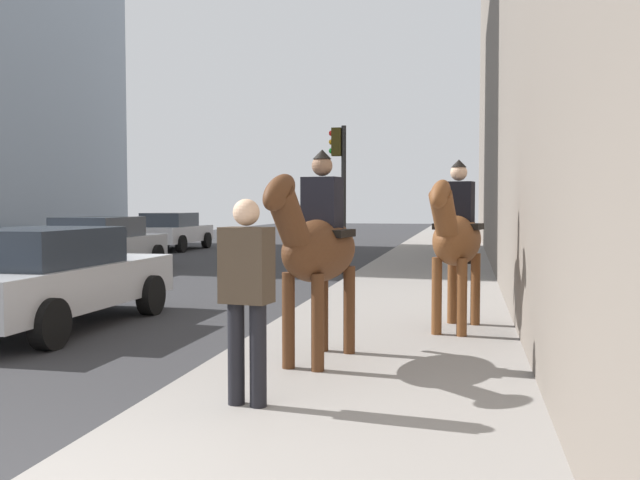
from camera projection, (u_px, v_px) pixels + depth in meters
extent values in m
ellipsoid|color=#4C2B16|center=(320.00, 250.00, 7.36)|extent=(1.58, 0.83, 0.66)
cylinder|color=#4C2B16|center=(318.00, 322.00, 6.92)|extent=(0.13, 0.13, 0.97)
cylinder|color=#4C2B16|center=(288.00, 320.00, 7.04)|extent=(0.13, 0.13, 0.97)
cylinder|color=#4C2B16|center=(349.00, 310.00, 7.75)|extent=(0.13, 0.13, 0.97)
cylinder|color=#4C2B16|center=(323.00, 308.00, 7.87)|extent=(0.13, 0.13, 0.97)
cylinder|color=#4C2B16|center=(289.00, 219.00, 6.63)|extent=(0.67, 0.39, 0.68)
ellipsoid|color=#4C2B16|center=(279.00, 192.00, 6.43)|extent=(0.66, 0.33, 0.49)
cylinder|color=black|center=(344.00, 255.00, 8.02)|extent=(0.30, 0.15, 0.55)
cube|color=black|center=(322.00, 233.00, 7.40)|extent=(0.54, 0.67, 0.08)
cube|color=black|center=(322.00, 203.00, 7.38)|extent=(0.35, 0.43, 0.55)
sphere|color=#8C664C|center=(322.00, 166.00, 7.36)|extent=(0.22, 0.22, 0.22)
cone|color=black|center=(322.00, 154.00, 7.35)|extent=(0.23, 0.23, 0.10)
ellipsoid|color=brown|center=(457.00, 240.00, 9.19)|extent=(1.58, 0.84, 0.66)
cylinder|color=brown|center=(462.00, 297.00, 8.75)|extent=(0.13, 0.13, 0.98)
cylinder|color=brown|center=(437.00, 296.00, 8.88)|extent=(0.13, 0.13, 0.98)
cylinder|color=brown|center=(475.00, 289.00, 9.58)|extent=(0.13, 0.13, 0.98)
cylinder|color=brown|center=(452.00, 288.00, 9.71)|extent=(0.13, 0.13, 0.98)
cylinder|color=brown|center=(444.00, 215.00, 8.47)|extent=(0.67, 0.40, 0.68)
ellipsoid|color=brown|center=(440.00, 194.00, 8.26)|extent=(0.66, 0.34, 0.49)
cylinder|color=black|center=(468.00, 245.00, 9.85)|extent=(0.30, 0.15, 0.55)
cube|color=black|center=(458.00, 226.00, 9.23)|extent=(0.55, 0.67, 0.08)
cube|color=black|center=(458.00, 203.00, 9.21)|extent=(0.35, 0.43, 0.55)
sphere|color=#D8AD8C|center=(459.00, 172.00, 9.19)|extent=(0.22, 0.22, 0.22)
cone|color=black|center=(459.00, 163.00, 9.19)|extent=(0.24, 0.24, 0.10)
cylinder|color=black|center=(236.00, 353.00, 5.77)|extent=(0.14, 0.14, 0.85)
cylinder|color=black|center=(258.00, 355.00, 5.70)|extent=(0.14, 0.14, 0.85)
cube|color=#3F3326|center=(247.00, 265.00, 5.70)|extent=(0.32, 0.43, 0.62)
sphere|color=#D8AD8C|center=(246.00, 212.00, 5.68)|extent=(0.22, 0.22, 0.22)
cube|color=#B7BABF|center=(48.00, 285.00, 10.01)|extent=(4.45, 1.88, 0.60)
cube|color=#262D38|center=(35.00, 247.00, 9.72)|extent=(2.16, 1.65, 0.52)
cylinder|color=black|center=(47.00, 292.00, 11.57)|extent=(0.64, 0.22, 0.64)
cylinder|color=black|center=(151.00, 295.00, 11.17)|extent=(0.64, 0.22, 0.64)
cylinder|color=black|center=(50.00, 324.00, 8.49)|extent=(0.64, 0.22, 0.64)
cube|color=silver|center=(173.00, 234.00, 26.99)|extent=(4.19, 1.83, 0.60)
cube|color=#262D38|center=(170.00, 220.00, 26.72)|extent=(2.03, 1.59, 0.52)
cylinder|color=black|center=(165.00, 240.00, 28.45)|extent=(0.64, 0.23, 0.64)
cylinder|color=black|center=(206.00, 240.00, 28.09)|extent=(0.64, 0.23, 0.64)
cylinder|color=black|center=(136.00, 243.00, 25.91)|extent=(0.64, 0.23, 0.64)
cylinder|color=black|center=(181.00, 244.00, 25.56)|extent=(0.64, 0.23, 0.64)
cube|color=#B7BABF|center=(104.00, 248.00, 18.49)|extent=(4.22, 1.87, 0.60)
cube|color=#262D38|center=(99.00, 227.00, 18.22)|extent=(2.29, 1.62, 0.52)
cylinder|color=black|center=(97.00, 255.00, 19.95)|extent=(0.64, 0.23, 0.64)
cylinder|color=black|center=(156.00, 256.00, 19.61)|extent=(0.64, 0.23, 0.64)
cylinder|color=black|center=(45.00, 263.00, 17.40)|extent=(0.64, 0.23, 0.64)
cylinder|color=black|center=(112.00, 264.00, 17.07)|extent=(0.64, 0.23, 0.64)
cylinder|color=black|center=(344.00, 201.00, 17.48)|extent=(0.12, 0.12, 3.72)
cube|color=#2D280C|center=(337.00, 142.00, 17.44)|extent=(0.20, 0.24, 0.70)
sphere|color=red|center=(332.00, 133.00, 17.46)|extent=(0.14, 0.14, 0.14)
sphere|color=orange|center=(332.00, 142.00, 17.47)|extent=(0.14, 0.14, 0.14)
sphere|color=green|center=(332.00, 151.00, 17.48)|extent=(0.14, 0.14, 0.14)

